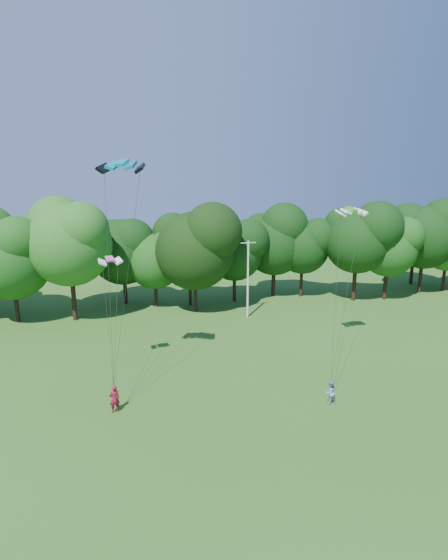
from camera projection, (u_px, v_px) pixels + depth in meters
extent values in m
plane|color=#335B18|center=(275.00, 536.00, 19.06)|extent=(160.00, 160.00, 0.00)
cylinder|color=silver|center=(248.00, 280.00, 47.92)|extent=(0.22, 0.22, 8.62)
cube|color=silver|center=(248.00, 243.00, 46.98)|extent=(1.73, 0.19, 0.08)
imported|color=maroon|center=(114.00, 399.00, 28.96)|extent=(0.80, 0.64, 1.91)
imported|color=#99ACD4|center=(330.00, 392.00, 30.05)|extent=(0.97, 0.84, 1.71)
cube|color=#057FA7|center=(122.00, 163.00, 29.08)|extent=(3.36, 2.29, 0.58)
cube|color=green|center=(351.00, 209.00, 35.67)|extent=(2.62, 1.42, 0.41)
cube|color=#F744B2|center=(110.00, 259.00, 32.50)|extent=(1.90, 1.28, 0.36)
cylinder|color=#321E13|center=(195.00, 291.00, 50.50)|extent=(0.48, 0.48, 4.90)
ellipsoid|color=black|center=(194.00, 235.00, 49.01)|extent=(9.80, 9.80, 10.69)
cylinder|color=#302113|center=(412.00, 271.00, 63.84)|extent=(0.46, 0.46, 3.81)
ellipsoid|color=#245018|center=(415.00, 237.00, 62.68)|extent=(7.61, 7.61, 8.30)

